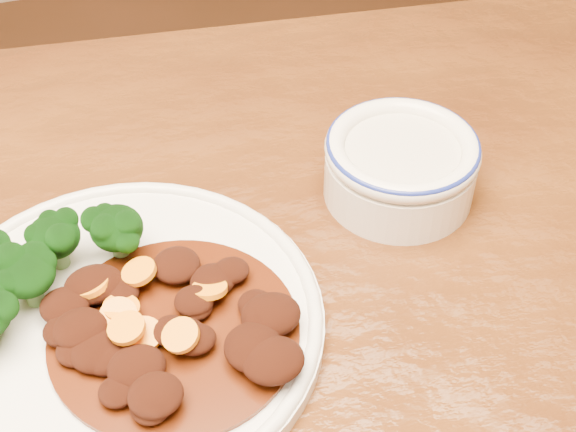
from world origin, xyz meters
name	(u,v)px	position (x,y,z in m)	size (l,w,h in m)	color
dinner_plate	(121,323)	(0.03, 0.04, 0.76)	(0.29, 0.29, 0.02)	white
broccoli_florets	(27,267)	(-0.03, 0.08, 0.79)	(0.15, 0.10, 0.05)	#5B8746
mince_stew	(166,328)	(0.06, 0.02, 0.77)	(0.18, 0.18, 0.03)	#421507
dip_bowl	(401,164)	(0.28, 0.12, 0.78)	(0.13, 0.13, 0.06)	white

